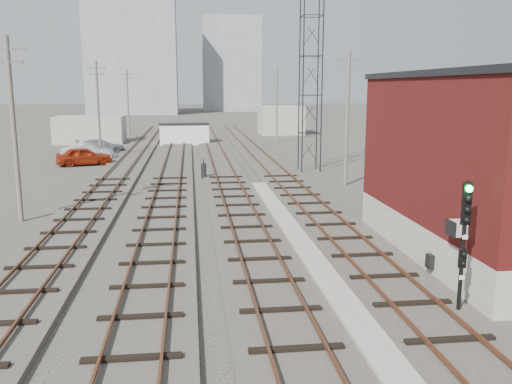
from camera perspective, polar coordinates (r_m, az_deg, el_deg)
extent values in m
plane|color=#282621|center=(68.04, -3.53, 5.35)|extent=(320.00, 320.00, 0.00)
cube|color=#332D28|center=(47.50, 1.01, 3.08)|extent=(3.20, 90.00, 0.20)
cube|color=#4C2816|center=(47.37, 0.15, 3.34)|extent=(0.07, 90.00, 0.12)
cube|color=#4C2816|center=(47.57, 1.87, 3.37)|extent=(0.07, 90.00, 0.12)
cube|color=#332D28|center=(47.12, -3.82, 2.99)|extent=(3.20, 90.00, 0.20)
cube|color=#4C2816|center=(47.05, -4.70, 3.25)|extent=(0.07, 90.00, 0.12)
cube|color=#4C2816|center=(47.13, -2.95, 3.29)|extent=(0.07, 90.00, 0.12)
cube|color=#332D28|center=(47.08, -8.70, 2.88)|extent=(3.20, 90.00, 0.20)
cube|color=#4C2816|center=(47.07, -9.58, 3.14)|extent=(0.07, 90.00, 0.12)
cube|color=#4C2816|center=(47.03, -7.83, 3.18)|extent=(0.07, 90.00, 0.12)
cube|color=#332D28|center=(47.37, -13.54, 2.76)|extent=(3.20, 90.00, 0.20)
cube|color=#4C2816|center=(47.43, -14.42, 3.01)|extent=(0.07, 90.00, 0.12)
cube|color=#4C2816|center=(47.26, -12.69, 3.06)|extent=(0.07, 90.00, 0.12)
cube|color=gray|center=(22.99, 4.65, -5.42)|extent=(0.90, 28.00, 0.26)
cube|color=gray|center=(23.46, 22.75, -4.35)|extent=(6.00, 12.00, 1.50)
cube|color=#4D1312|center=(22.84, 23.40, 4.16)|extent=(6.00, 12.00, 5.50)
cube|color=black|center=(22.73, 23.95, 11.31)|extent=(6.20, 12.20, 0.25)
cube|color=beige|center=(18.18, 20.42, -3.57)|extent=(0.45, 0.62, 0.45)
cube|color=black|center=(20.43, 17.83, -6.95)|extent=(0.20, 0.35, 0.50)
cylinder|color=black|center=(42.76, 4.99, 12.11)|extent=(0.10, 0.10, 15.00)
cylinder|color=black|center=(43.10, 6.99, 12.07)|extent=(0.10, 0.10, 15.00)
cylinder|color=black|center=(44.23, 4.59, 12.08)|extent=(0.10, 0.10, 15.00)
cylinder|color=black|center=(44.55, 6.52, 12.04)|extent=(0.10, 0.10, 15.00)
cylinder|color=#595147|center=(28.96, -24.12, 5.85)|extent=(0.24, 0.24, 9.00)
cube|color=#595147|center=(28.94, -24.73, 13.55)|extent=(1.80, 0.12, 0.12)
cube|color=#595147|center=(28.91, -24.64, 12.37)|extent=(1.40, 0.12, 0.12)
cylinder|color=#595147|center=(53.33, -16.26, 8.26)|extent=(0.24, 0.24, 9.00)
cube|color=#595147|center=(53.32, -16.49, 12.44)|extent=(1.80, 0.12, 0.12)
cube|color=#595147|center=(53.30, -16.46, 11.80)|extent=(1.40, 0.12, 0.12)
cylinder|color=#595147|center=(78.09, -13.34, 9.11)|extent=(0.24, 0.24, 9.00)
cube|color=#595147|center=(78.09, -13.47, 11.97)|extent=(1.80, 0.12, 0.12)
cube|color=#595147|center=(78.08, -13.45, 11.53)|extent=(1.40, 0.12, 0.12)
cylinder|color=#595147|center=(37.17, 9.57, 7.56)|extent=(0.24, 0.24, 9.00)
cube|color=#595147|center=(37.16, 9.77, 13.57)|extent=(1.80, 0.12, 0.12)
cube|color=#595147|center=(37.13, 9.74, 12.65)|extent=(1.40, 0.12, 0.12)
cylinder|color=#595147|center=(66.47, 2.20, 9.12)|extent=(0.24, 0.24, 9.00)
cube|color=#595147|center=(66.46, 2.22, 12.49)|extent=(1.80, 0.12, 0.12)
cube|color=#595147|center=(66.45, 2.22, 11.97)|extent=(1.40, 0.12, 0.12)
cube|color=gray|center=(143.54, -12.89, 14.02)|extent=(22.00, 14.00, 30.00)
cube|color=gray|center=(158.19, -2.63, 13.24)|extent=(16.00, 12.00, 26.00)
cube|color=gray|center=(68.84, -17.05, 6.30)|extent=(8.00, 5.00, 3.20)
cube|color=gray|center=(78.81, 2.61, 7.58)|extent=(6.00, 6.00, 4.00)
cube|color=gray|center=(17.34, 20.48, -11.94)|extent=(0.40, 0.40, 0.10)
cylinder|color=black|center=(16.70, 20.93, -5.72)|extent=(0.12, 0.12, 4.02)
cube|color=black|center=(16.36, 21.28, -1.18)|extent=(0.26, 0.10, 1.21)
sphere|color=#0CE533|center=(16.20, 21.54, 0.32)|extent=(0.20, 0.20, 0.20)
sphere|color=black|center=(16.26, 21.47, -0.72)|extent=(0.20, 0.20, 0.20)
sphere|color=black|center=(16.32, 21.39, -1.76)|extent=(0.20, 0.20, 0.20)
sphere|color=black|center=(16.38, 21.32, -2.79)|extent=(0.20, 0.20, 0.20)
cube|color=black|center=(16.75, 20.90, -6.56)|extent=(0.22, 0.09, 0.55)
cube|color=white|center=(16.53, 21.15, -4.46)|extent=(0.16, 0.02, 0.12)
cube|color=white|center=(16.87, 20.87, -8.41)|extent=(0.16, 0.02, 0.12)
cube|color=black|center=(39.59, -5.53, 2.25)|extent=(0.39, 0.39, 1.08)
cylinder|color=black|center=(39.49, -5.54, 3.25)|extent=(0.09, 0.09, 0.32)
cube|color=white|center=(64.79, -7.58, 6.05)|extent=(5.83, 2.82, 2.35)
cube|color=black|center=(64.70, -7.60, 7.13)|extent=(6.03, 3.02, 0.11)
imported|color=maroon|center=(48.95, -17.65, 3.61)|extent=(4.98, 3.15, 1.58)
imported|color=#A8ACB0|center=(52.65, -17.29, 4.08)|extent=(4.63, 1.65, 1.52)
imported|color=slate|center=(57.74, -16.05, 4.65)|extent=(5.12, 2.90, 1.40)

